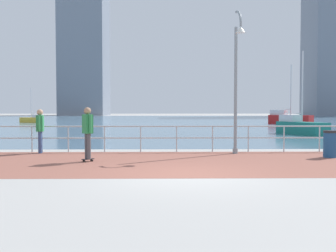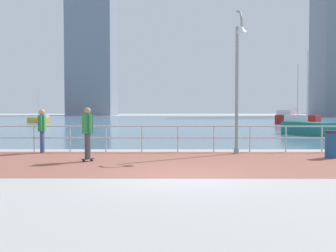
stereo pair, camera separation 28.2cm
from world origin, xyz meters
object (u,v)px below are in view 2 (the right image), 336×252
sailboat_blue (305,127)px  sailboat_ivory (39,119)px  trash_bin (332,144)px  skateboarder (88,129)px  bystander (42,127)px  lamppost (238,75)px  sailboat_white (296,118)px

sailboat_blue → sailboat_ivory: (-25.46, 23.54, -0.11)m
trash_bin → sailboat_ivory: 42.02m
skateboarder → bystander: skateboarder is taller
bystander → trash_bin: 10.50m
skateboarder → sailboat_ivory: size_ratio=0.40×
lamppost → sailboat_ivory: 39.64m
sailboat_white → bystander: bearing=-123.2°
bystander → sailboat_blue: bearing=37.9°
skateboarder → trash_bin: (8.12, 0.94, -0.56)m
skateboarder → sailboat_white: bearing=62.0°
bystander → sailboat_white: 34.87m
skateboarder → sailboat_ivory: bearing=110.8°
bystander → sailboat_white: bearing=56.8°
skateboarder → lamppost: bearing=21.7°
lamppost → sailboat_blue: size_ratio=0.97×
skateboarder → bystander: (-2.26, 2.45, -0.05)m
sailboat_ivory → sailboat_white: bearing=-9.3°
bystander → sailboat_white: size_ratio=0.25×
sailboat_white → sailboat_ivory: 31.23m
sailboat_white → sailboat_ivory: size_ratio=1.55×
bystander → sailboat_ivory: bearing=108.9°
bystander → trash_bin: size_ratio=1.79×
trash_bin → bystander: bearing=171.8°
sailboat_white → sailboat_ivory: bearing=170.7°
lamppost → skateboarder: (-5.11, -2.03, -1.89)m
sailboat_blue → sailboat_white: bearing=73.8°
trash_bin → sailboat_white: size_ratio=0.14×
trash_bin → sailboat_blue: size_ratio=0.17×
sailboat_ivory → lamppost: bearing=-61.2°
lamppost → trash_bin: bearing=-19.9°
skateboarder → sailboat_blue: sailboat_blue is taller
lamppost → sailboat_ivory: size_ratio=1.22×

